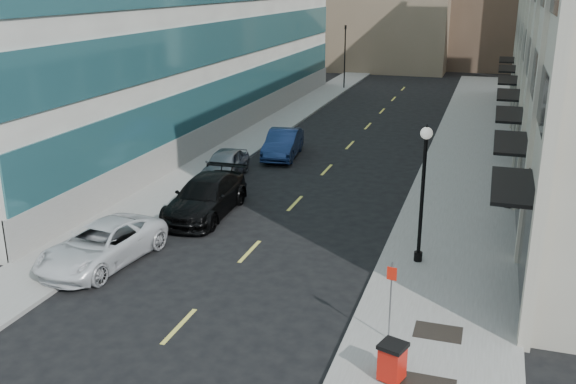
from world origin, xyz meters
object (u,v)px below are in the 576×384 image
Objects in this scene: lamppost at (423,183)px; car_blue_sedan at (283,144)px; traffic_signal at (345,29)px; urn_planter at (508,197)px; sign_post at (391,290)px; trash_bin at (392,360)px; car_black_pickup at (206,197)px; car_silver_sedan at (225,164)px; car_white_van at (102,245)px.

car_blue_sedan is at bearing 126.24° from lamppost.
urn_planter is at bearing -64.63° from traffic_signal.
traffic_signal reaches higher than sign_post.
traffic_signal is at bearing 122.76° from trash_bin.
sign_post is (-0.40, 1.99, 1.00)m from trash_bin.
car_black_pickup is 5.54× the size of trash_bin.
urn_planter is (3.35, 13.17, -1.10)m from sign_post.
car_silver_sedan is (0.70, -31.17, -4.95)m from traffic_signal.
trash_bin is at bearing -47.63° from car_black_pickup.
car_white_van is 11.33m from sign_post.
lamppost is at bearing 97.14° from sign_post.
urn_planter is at bearing 18.73° from car_black_pickup.
sign_post is at bearing -42.67° from car_black_pickup.
traffic_signal reaches higher than car_white_van.
car_white_van is 1.22× the size of car_silver_sedan.
car_white_van is 6.19m from car_black_pickup.
trash_bin is (12.15, -47.00, -5.00)m from traffic_signal.
car_black_pickup is at bearing 83.22° from car_white_van.
lamppost is 8.43m from urn_planter.
car_blue_sedan is 23.10m from trash_bin.
lamppost is 5.99m from sign_post.
lamppost is 6.70× the size of urn_planter.
trash_bin is (10.02, -10.29, -0.13)m from car_black_pickup.
car_white_van is at bearing 176.93° from sign_post.
car_silver_sedan is at bearing 96.65° from car_white_van.
sign_post is (9.61, -8.31, 0.87)m from car_black_pickup.
car_silver_sedan is 0.91× the size of car_blue_sedan.
car_black_pickup reaches higher than urn_planter.
car_white_van is 16.70m from car_blue_sedan.
car_blue_sedan is 16.41m from lamppost.
trash_bin is (9.85, -20.89, -0.09)m from car_blue_sedan.
car_blue_sedan reaches higher than urn_planter.
traffic_signal is 1.19× the size of car_black_pickup.
urn_planter is at bearing 66.52° from lamppost.
lamppost reaches higher than car_silver_sedan.
trash_bin is at bearing -101.00° from urn_planter.
traffic_signal is 1.28× the size of car_white_van.
car_blue_sedan reaches higher than trash_bin.
traffic_signal is at bearing 87.97° from car_blue_sedan.
car_black_pickup is 2.41× the size of sign_post.
lamppost is at bearing -60.82° from car_blue_sedan.
car_blue_sedan is (2.30, -26.11, -4.90)m from traffic_signal.
car_black_pickup is at bearing 147.77° from sign_post.
lamppost is (11.90, -39.20, -2.52)m from traffic_signal.
car_white_van reaches higher than trash_bin.
lamppost is (11.20, 3.52, 2.44)m from car_white_van.
traffic_signal reaches higher than car_silver_sedan.
car_black_pickup is at bearing -86.66° from traffic_signal.
traffic_signal reaches higher than lamppost.
trash_bin is 15.44m from urn_planter.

